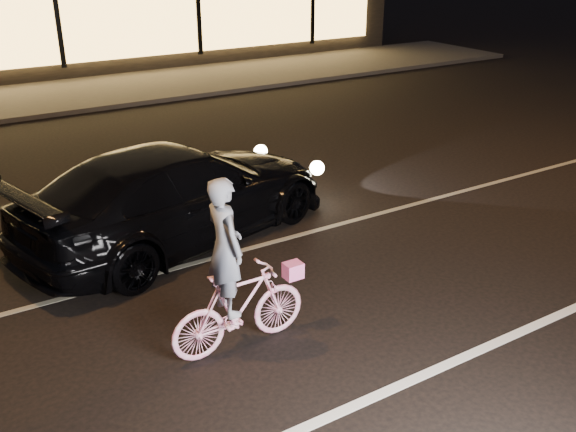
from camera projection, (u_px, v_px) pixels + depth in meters
ground at (373, 297)px, 8.00m from camera, size 90.00×90.00×0.00m
lane_stripe_near at (461, 358)px, 6.83m from camera, size 60.00×0.12×0.01m
lane_stripe_far at (288, 238)px, 9.55m from camera, size 60.00×0.10×0.01m
sidewalk at (83, 93)px, 18.09m from camera, size 30.00×4.00×0.12m
storefront at (27, 0)px, 21.90m from camera, size 25.40×8.42×4.20m
cyclist at (236, 290)px, 6.74m from camera, size 1.58×0.55×1.99m
sedan at (178, 193)px, 9.29m from camera, size 5.25×3.22×1.42m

